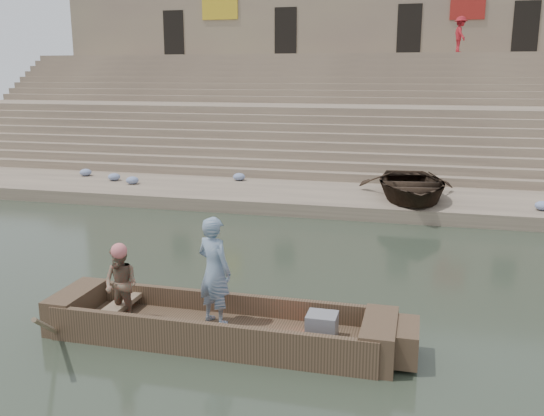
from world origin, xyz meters
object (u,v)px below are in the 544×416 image
at_px(rowing_man, 121,284).
at_px(television, 321,326).
at_px(standing_man, 214,271).
at_px(beached_rowboat, 411,185).
at_px(pedestrian, 460,35).
at_px(main_rowboat, 218,333).

height_order(rowing_man, television, rowing_man).
xyz_separation_m(standing_man, television, (1.77, -0.15, -0.69)).
distance_m(rowing_man, beached_rowboat, 11.02).
bearing_deg(rowing_man, beached_rowboat, 77.64).
bearing_deg(beached_rowboat, pedestrian, 74.67).
relative_size(rowing_man, beached_rowboat, 0.29).
distance_m(main_rowboat, television, 1.70).
height_order(main_rowboat, beached_rowboat, beached_rowboat).
distance_m(main_rowboat, rowing_man, 1.76).
relative_size(standing_man, pedestrian, 0.99).
xyz_separation_m(television, pedestrian, (2.89, 24.08, 5.68)).
bearing_deg(main_rowboat, beached_rowboat, 74.66).
relative_size(television, pedestrian, 0.26).
xyz_separation_m(television, beached_rowboat, (1.07, 9.99, 0.42)).
bearing_deg(main_rowboat, television, -0.00).
bearing_deg(television, rowing_man, -177.55).
bearing_deg(television, beached_rowboat, 83.89).
xyz_separation_m(rowing_man, beached_rowboat, (4.34, 10.13, -0.00)).
bearing_deg(rowing_man, pedestrian, 86.55).
bearing_deg(pedestrian, beached_rowboat, 159.37).
xyz_separation_m(rowing_man, pedestrian, (6.16, 24.22, 5.25)).
distance_m(television, beached_rowboat, 10.06).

